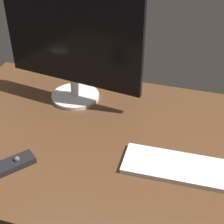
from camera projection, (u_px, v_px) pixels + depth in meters
desk at (118, 142)px, 121.93cm from camera, size 140.00×84.00×2.00cm
monitor at (72, 47)px, 130.84cm from camera, size 57.34×19.81×44.60cm
keyboard at (184, 168)px, 108.60cm from camera, size 39.27×14.57×1.54cm
media_remote at (8, 166)px, 109.06cm from camera, size 15.07×16.92×3.36cm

